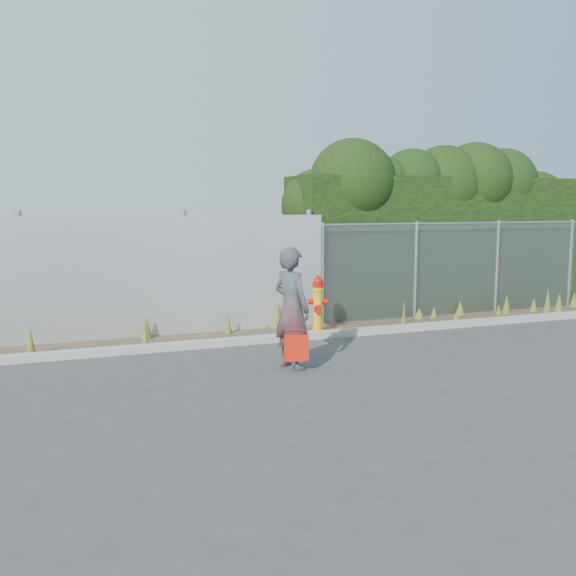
% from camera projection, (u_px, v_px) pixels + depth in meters
% --- Properties ---
extents(ground, '(80.00, 80.00, 0.00)m').
position_uv_depth(ground, '(339.00, 363.00, 9.77)').
color(ground, '#373739').
rests_on(ground, ground).
extents(curb, '(16.00, 0.22, 0.12)m').
position_uv_depth(curb, '(296.00, 337.00, 11.43)').
color(curb, gray).
rests_on(curb, ground).
extents(weed_strip, '(16.00, 1.32, 0.55)m').
position_uv_depth(weed_strip, '(337.00, 323.00, 12.47)').
color(weed_strip, '#463828').
rests_on(weed_strip, ground).
extents(corrugated_fence, '(8.50, 0.21, 2.30)m').
position_uv_depth(corrugated_fence, '(99.00, 279.00, 11.26)').
color(corrugated_fence, silver).
rests_on(corrugated_fence, ground).
extents(chainlink_fence, '(6.50, 0.07, 2.05)m').
position_uv_depth(chainlink_fence, '(457.00, 268.00, 13.92)').
color(chainlink_fence, gray).
rests_on(chainlink_fence, ground).
extents(hedge, '(7.53, 2.04, 3.83)m').
position_uv_depth(hedge, '(437.00, 216.00, 14.73)').
color(hedge, black).
rests_on(hedge, ground).
extents(fire_hydrant, '(0.37, 0.33, 1.11)m').
position_uv_depth(fire_hydrant, '(318.00, 305.00, 11.93)').
color(fire_hydrant, '#DEA90B').
rests_on(fire_hydrant, ground).
extents(woman, '(0.65, 0.77, 1.79)m').
position_uv_depth(woman, '(291.00, 308.00, 9.37)').
color(woman, '#0F5C62').
rests_on(woman, ground).
extents(red_tote_bag, '(0.35, 0.13, 0.45)m').
position_uv_depth(red_tote_bag, '(296.00, 347.00, 9.20)').
color(red_tote_bag, red).
extents(black_shoulder_bag, '(0.23, 0.09, 0.17)m').
position_uv_depth(black_shoulder_bag, '(295.00, 300.00, 9.54)').
color(black_shoulder_bag, black).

